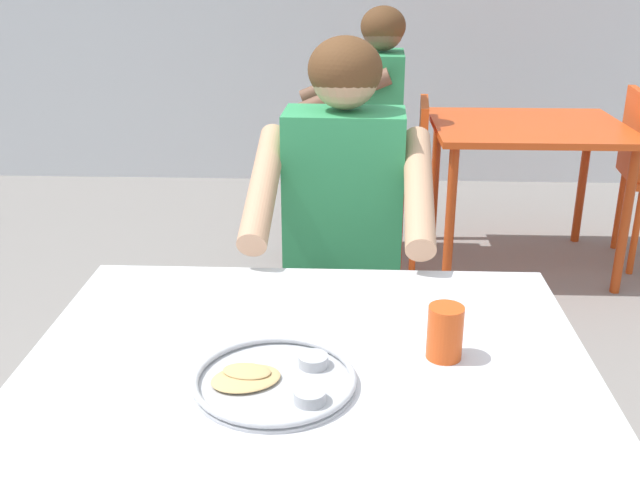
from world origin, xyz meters
TOP-DOWN VIEW (x-y plane):
  - table_foreground at (0.09, 0.08)m, footprint 1.09×0.88m
  - thali_tray at (0.04, -0.01)m, footprint 0.30×0.30m
  - drinking_cup at (0.36, 0.10)m, footprint 0.07×0.07m
  - chair_foreground at (0.16, 1.02)m, footprint 0.41×0.40m
  - diner_foreground at (0.15, 0.80)m, footprint 0.50×0.56m
  - table_background_red at (1.01, 2.30)m, footprint 0.90×0.77m
  - chair_red_left at (0.41, 2.33)m, footprint 0.42×0.43m
  - patron_background at (0.22, 2.31)m, footprint 0.56×0.50m

SIDE VIEW (x-z plane):
  - chair_red_left at x=0.41m, z-range 0.07..0.88m
  - chair_foreground at x=0.16m, z-range 0.07..0.95m
  - table_background_red at x=1.01m, z-range 0.27..0.98m
  - table_foreground at x=0.09m, z-range 0.29..1.02m
  - patron_background at x=0.22m, z-range 0.12..1.36m
  - thali_tray at x=0.04m, z-range 0.72..0.75m
  - diner_foreground at x=0.15m, z-range 0.12..1.37m
  - drinking_cup at x=0.36m, z-range 0.73..0.84m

